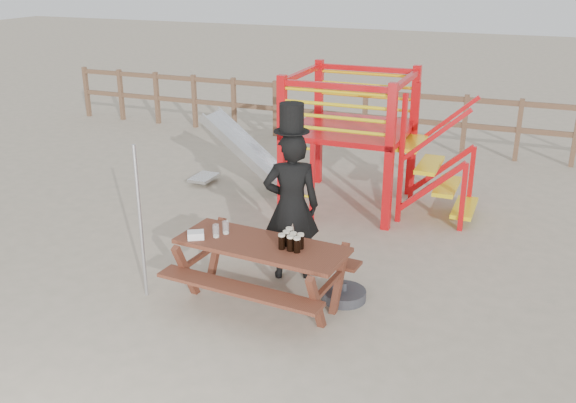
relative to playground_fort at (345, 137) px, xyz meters
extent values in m
plane|color=tan|center=(-0.12, -3.58, -1.07)|extent=(60.00, 60.00, 0.00)
cube|color=brown|center=(-0.12, 3.42, 0.03)|extent=(15.00, 0.06, 0.10)
cube|color=brown|center=(-0.12, 3.42, -0.47)|extent=(15.00, 0.06, 0.10)
cube|color=brown|center=(-7.62, 3.42, -0.47)|extent=(0.09, 0.09, 1.20)
cube|color=brown|center=(-6.62, 3.42, -0.47)|extent=(0.09, 0.09, 1.20)
cube|color=brown|center=(-5.62, 3.42, -0.47)|extent=(0.09, 0.09, 1.20)
cube|color=brown|center=(-4.62, 3.42, -0.47)|extent=(0.09, 0.09, 1.20)
cube|color=brown|center=(-3.62, 3.42, -0.47)|extent=(0.09, 0.09, 1.20)
cube|color=brown|center=(-2.62, 3.42, -0.47)|extent=(0.09, 0.09, 1.20)
cube|color=brown|center=(-1.62, 3.42, -0.47)|extent=(0.09, 0.09, 1.20)
cube|color=brown|center=(-0.62, 3.42, -0.47)|extent=(0.09, 0.09, 1.20)
cube|color=brown|center=(0.38, 3.42, -0.47)|extent=(0.09, 0.09, 1.20)
cube|color=brown|center=(1.38, 3.42, -0.47)|extent=(0.09, 0.09, 1.20)
cube|color=brown|center=(2.38, 3.42, -0.47)|extent=(0.09, 0.09, 1.20)
cube|color=brown|center=(3.38, 3.42, -0.47)|extent=(0.09, 0.09, 1.20)
cube|color=red|center=(-0.72, -0.78, -0.02)|extent=(0.12, 0.12, 2.10)
cube|color=red|center=(0.88, -0.78, -0.02)|extent=(0.12, 0.12, 2.10)
cube|color=red|center=(-0.72, 0.82, -0.02)|extent=(0.12, 0.12, 2.10)
cube|color=red|center=(0.88, 0.82, -0.02)|extent=(0.12, 0.12, 2.10)
cube|color=red|center=(0.08, 0.02, 0.13)|extent=(1.72, 1.72, 0.08)
cube|color=red|center=(0.08, -0.78, 0.93)|extent=(1.60, 0.08, 0.08)
cube|color=red|center=(0.08, 0.82, 0.93)|extent=(1.60, 0.08, 0.08)
cube|color=red|center=(-0.72, 0.02, 0.93)|extent=(0.08, 1.60, 0.08)
cube|color=red|center=(0.88, 0.02, 0.93)|extent=(0.08, 1.60, 0.08)
cylinder|color=yellow|center=(0.08, -0.78, 0.31)|extent=(1.50, 0.05, 0.05)
cylinder|color=yellow|center=(0.08, 0.82, 0.31)|extent=(1.50, 0.05, 0.05)
cylinder|color=yellow|center=(0.08, -0.78, 0.49)|extent=(1.50, 0.05, 0.05)
cylinder|color=yellow|center=(0.08, 0.82, 0.49)|extent=(1.50, 0.05, 0.05)
cylinder|color=yellow|center=(0.08, -0.78, 0.67)|extent=(1.50, 0.05, 0.05)
cylinder|color=yellow|center=(0.08, 0.82, 0.67)|extent=(1.50, 0.05, 0.05)
cylinder|color=yellow|center=(0.08, -0.78, 0.85)|extent=(1.50, 0.05, 0.05)
cylinder|color=yellow|center=(0.08, 0.82, 0.85)|extent=(1.50, 0.05, 0.05)
cube|color=red|center=(-0.55, -0.93, -0.47)|extent=(0.06, 0.06, 1.20)
cube|color=red|center=(-0.19, -0.93, -0.47)|extent=(0.06, 0.06, 1.20)
cylinder|color=yellow|center=(-0.37, -0.93, -0.92)|extent=(0.36, 0.04, 0.04)
cylinder|color=yellow|center=(-0.37, -0.93, -0.68)|extent=(0.36, 0.04, 0.04)
cylinder|color=yellow|center=(-0.37, -0.93, -0.44)|extent=(0.36, 0.04, 0.04)
cylinder|color=yellow|center=(-0.37, -0.93, -0.20)|extent=(0.36, 0.04, 0.04)
cylinder|color=yellow|center=(-0.37, -0.93, 0.04)|extent=(0.36, 0.04, 0.04)
cube|color=yellow|center=(1.03, 0.02, 0.01)|extent=(0.30, 0.90, 0.06)
cube|color=yellow|center=(1.31, 0.02, -0.29)|extent=(0.30, 0.90, 0.06)
cube|color=yellow|center=(1.59, 0.02, -0.59)|extent=(0.30, 0.90, 0.06)
cube|color=yellow|center=(1.87, 0.02, -0.89)|extent=(0.30, 0.90, 0.06)
cube|color=red|center=(1.43, -0.43, -0.47)|extent=(0.95, 0.08, 0.86)
cube|color=red|center=(1.43, 0.47, -0.47)|extent=(0.95, 0.08, 0.86)
cube|color=silver|center=(-1.62, 0.02, -0.45)|extent=(1.53, 0.55, 1.21)
cube|color=silver|center=(-1.62, -0.25, -0.41)|extent=(1.58, 0.04, 1.28)
cube|color=silver|center=(-1.62, 0.29, -0.41)|extent=(1.58, 0.04, 1.28)
cube|color=silver|center=(-2.52, 0.02, -0.97)|extent=(0.35, 0.55, 0.05)
cube|color=brown|center=(0.10, -3.37, -0.37)|extent=(1.94, 0.86, 0.05)
cube|color=brown|center=(0.06, -3.89, -0.65)|extent=(1.90, 0.42, 0.04)
cube|color=brown|center=(0.14, -2.85, -0.65)|extent=(1.90, 0.42, 0.04)
cube|color=brown|center=(-0.70, -3.31, -0.73)|extent=(0.17, 1.13, 0.68)
cube|color=brown|center=(0.90, -3.44, -0.73)|extent=(0.17, 1.13, 0.68)
imported|color=black|center=(0.16, -2.64, -0.17)|extent=(0.78, 0.66, 1.81)
cube|color=#0B7C3C|center=(0.10, -2.51, 0.05)|extent=(0.07, 0.05, 0.42)
cylinder|color=black|center=(0.16, -2.64, 0.75)|extent=(0.41, 0.41, 0.01)
cylinder|color=black|center=(0.16, -2.64, 0.91)|extent=(0.28, 0.28, 0.31)
cube|color=white|center=(0.11, -2.51, 1.02)|extent=(0.13, 0.06, 0.04)
cylinder|color=#B2B2B7|center=(-1.21, -3.71, -0.17)|extent=(0.04, 0.04, 1.79)
cylinder|color=#333337|center=(0.93, -2.96, -1.01)|extent=(0.50, 0.50, 0.12)
cylinder|color=#333337|center=(0.93, -2.96, -0.91)|extent=(0.06, 0.06, 0.10)
cube|color=white|center=(-0.63, -3.52, -0.30)|extent=(0.23, 0.21, 0.08)
cylinder|color=black|center=(0.36, -3.42, -0.27)|extent=(0.07, 0.07, 0.15)
cylinder|color=beige|center=(0.36, -3.42, -0.18)|extent=(0.07, 0.07, 0.02)
cylinder|color=black|center=(0.46, -3.42, -0.27)|extent=(0.07, 0.07, 0.15)
cylinder|color=beige|center=(0.46, -3.42, -0.18)|extent=(0.07, 0.07, 0.02)
cylinder|color=black|center=(0.54, -3.43, -0.27)|extent=(0.07, 0.07, 0.15)
cylinder|color=beige|center=(0.54, -3.43, -0.18)|extent=(0.07, 0.07, 0.02)
cylinder|color=black|center=(0.37, -3.32, -0.27)|extent=(0.07, 0.07, 0.15)
cylinder|color=beige|center=(0.37, -3.32, -0.18)|extent=(0.07, 0.07, 0.02)
cylinder|color=black|center=(0.46, -3.33, -0.27)|extent=(0.07, 0.07, 0.15)
cylinder|color=beige|center=(0.46, -3.33, -0.18)|extent=(0.07, 0.07, 0.02)
cylinder|color=black|center=(0.54, -3.33, -0.27)|extent=(0.07, 0.07, 0.15)
cylinder|color=beige|center=(0.54, -3.33, -0.18)|extent=(0.07, 0.07, 0.02)
cylinder|color=black|center=(0.37, -3.23, -0.27)|extent=(0.07, 0.07, 0.15)
cylinder|color=beige|center=(0.37, -3.23, -0.18)|extent=(0.07, 0.07, 0.02)
cylinder|color=silver|center=(-0.38, -3.28, -0.27)|extent=(0.07, 0.07, 0.15)
cylinder|color=beige|center=(-0.38, -3.28, -0.33)|extent=(0.07, 0.07, 0.02)
cylinder|color=silver|center=(-0.44, -3.40, -0.27)|extent=(0.07, 0.07, 0.15)
cylinder|color=beige|center=(-0.44, -3.40, -0.33)|extent=(0.07, 0.07, 0.02)
camera|label=1|loc=(2.75, -9.16, 2.56)|focal=40.00mm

